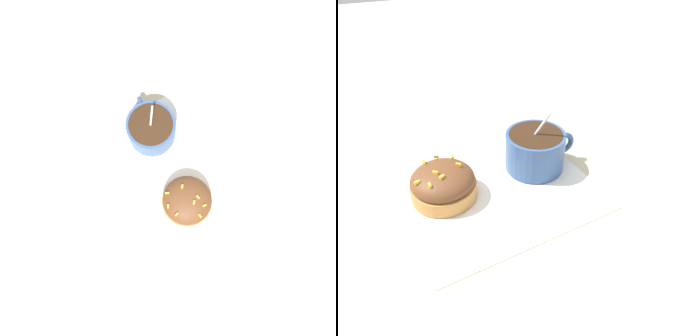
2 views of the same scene
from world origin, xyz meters
TOP-DOWN VIEW (x-y plane):
  - ground_plane at (0.00, 0.00)m, footprint 3.00×3.00m
  - paper_napkin at (0.00, 0.00)m, footprint 0.29×0.29m
  - coffee_cup at (0.08, 0.01)m, footprint 0.12×0.09m
  - frosted_pastry at (-0.07, 0.00)m, footprint 0.09×0.09m

SIDE VIEW (x-z plane):
  - ground_plane at x=0.00m, z-range 0.00..0.00m
  - paper_napkin at x=0.00m, z-range 0.00..0.00m
  - frosted_pastry at x=-0.07m, z-range 0.00..0.05m
  - coffee_cup at x=0.08m, z-range -0.01..0.09m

